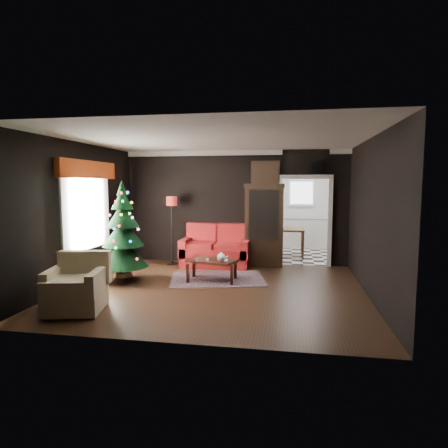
% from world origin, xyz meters
% --- Properties ---
extents(floor, '(5.50, 5.50, 0.00)m').
position_xyz_m(floor, '(0.00, 0.00, 0.00)').
color(floor, black).
rests_on(floor, ground).
extents(ceiling, '(5.50, 5.50, 0.00)m').
position_xyz_m(ceiling, '(0.00, 0.00, 2.80)').
color(ceiling, white).
rests_on(ceiling, ground).
extents(wall_back, '(5.50, 0.00, 5.50)m').
position_xyz_m(wall_back, '(0.00, 2.50, 1.40)').
color(wall_back, black).
rests_on(wall_back, ground).
extents(wall_front, '(5.50, 0.00, 5.50)m').
position_xyz_m(wall_front, '(0.00, -2.50, 1.40)').
color(wall_front, black).
rests_on(wall_front, ground).
extents(wall_left, '(0.00, 5.50, 5.50)m').
position_xyz_m(wall_left, '(-2.75, 0.00, 1.40)').
color(wall_left, black).
rests_on(wall_left, ground).
extents(wall_right, '(0.00, 5.50, 5.50)m').
position_xyz_m(wall_right, '(2.75, 0.00, 1.40)').
color(wall_right, black).
rests_on(wall_right, ground).
extents(doorway, '(1.10, 0.10, 2.10)m').
position_xyz_m(doorway, '(1.70, 2.50, 1.05)').
color(doorway, white).
rests_on(doorway, ground).
extents(left_window, '(0.05, 1.60, 1.40)m').
position_xyz_m(left_window, '(-2.71, 0.20, 1.45)').
color(left_window, white).
rests_on(left_window, wall_left).
extents(valance, '(0.12, 2.10, 0.35)m').
position_xyz_m(valance, '(-2.63, 0.20, 2.27)').
color(valance, '#962F0F').
rests_on(valance, wall_left).
extents(kitchen_floor, '(3.00, 3.00, 0.00)m').
position_xyz_m(kitchen_floor, '(1.70, 4.00, 0.00)').
color(kitchen_floor, white).
rests_on(kitchen_floor, ground).
extents(kitchen_window, '(0.70, 0.06, 0.70)m').
position_xyz_m(kitchen_window, '(1.70, 5.45, 1.70)').
color(kitchen_window, white).
rests_on(kitchen_window, ground).
extents(rug, '(2.19, 1.80, 0.01)m').
position_xyz_m(rug, '(-0.12, 0.79, 0.01)').
color(rug, '#402F37').
rests_on(rug, ground).
extents(loveseat, '(1.70, 0.90, 1.00)m').
position_xyz_m(loveseat, '(-0.40, 2.05, 0.50)').
color(loveseat, '#980803').
rests_on(loveseat, ground).
extents(curio_cabinet, '(0.90, 0.45, 1.90)m').
position_xyz_m(curio_cabinet, '(0.75, 2.27, 0.95)').
color(curio_cabinet, black).
rests_on(curio_cabinet, ground).
extents(floor_lamp, '(0.37, 0.37, 1.69)m').
position_xyz_m(floor_lamp, '(-1.51, 2.10, 0.83)').
color(floor_lamp, black).
rests_on(floor_lamp, ground).
extents(christmas_tree, '(1.18, 1.18, 1.90)m').
position_xyz_m(christmas_tree, '(-1.96, 0.28, 1.05)').
color(christmas_tree, black).
rests_on(christmas_tree, ground).
extents(armchair, '(1.03, 1.03, 0.88)m').
position_xyz_m(armchair, '(-1.91, -1.60, 0.46)').
color(armchair, '#BEB191').
rests_on(armchair, ground).
extents(coffee_table, '(1.09, 0.82, 0.44)m').
position_xyz_m(coffee_table, '(-0.20, 0.61, 0.23)').
color(coffee_table, '#342218').
rests_on(coffee_table, rug).
extents(teapot, '(0.22, 0.22, 0.18)m').
position_xyz_m(teapot, '(0.02, 0.43, 0.54)').
color(teapot, white).
rests_on(teapot, coffee_table).
extents(cup_a, '(0.07, 0.07, 0.05)m').
position_xyz_m(cup_a, '(-0.27, 0.49, 0.47)').
color(cup_a, white).
rests_on(cup_a, coffee_table).
extents(cup_b, '(0.08, 0.08, 0.05)m').
position_xyz_m(cup_b, '(-0.45, 0.38, 0.47)').
color(cup_b, white).
rests_on(cup_b, coffee_table).
extents(book, '(0.17, 0.04, 0.23)m').
position_xyz_m(book, '(-0.03, 0.50, 0.56)').
color(book, '#98745C').
rests_on(book, coffee_table).
extents(wall_clock, '(0.32, 0.32, 0.06)m').
position_xyz_m(wall_clock, '(1.95, 2.45, 2.38)').
color(wall_clock, white).
rests_on(wall_clock, wall_back).
extents(painting, '(0.62, 0.05, 0.52)m').
position_xyz_m(painting, '(0.75, 2.46, 2.25)').
color(painting, '#AC6A3B').
rests_on(painting, wall_back).
extents(kitchen_counter, '(1.80, 0.60, 0.90)m').
position_xyz_m(kitchen_counter, '(1.70, 5.20, 0.45)').
color(kitchen_counter, white).
rests_on(kitchen_counter, ground).
extents(kitchen_table, '(0.70, 0.70, 0.75)m').
position_xyz_m(kitchen_table, '(1.40, 3.70, 0.38)').
color(kitchen_table, brown).
rests_on(kitchen_table, ground).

